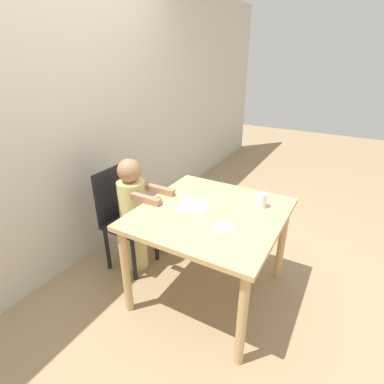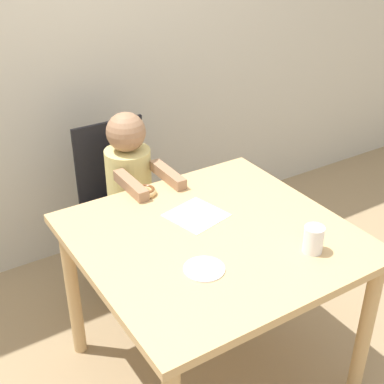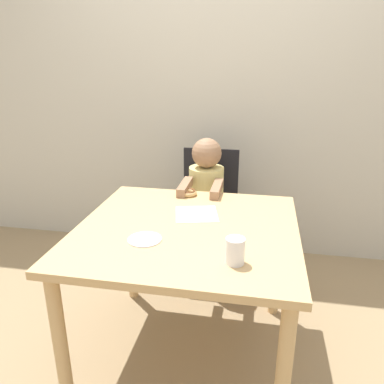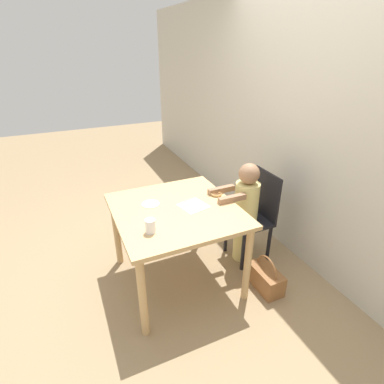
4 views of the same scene
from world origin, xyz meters
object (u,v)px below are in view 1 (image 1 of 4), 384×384
(chair, at_px, (124,218))
(child_figure, at_px, (134,214))
(handbag, at_px, (169,233))
(cup, at_px, (262,200))
(donut, at_px, (156,200))

(chair, height_order, child_figure, child_figure)
(chair, height_order, handbag, chair)
(handbag, relative_size, cup, 3.22)
(donut, distance_m, cup, 0.78)
(handbag, bearing_deg, donut, -154.13)
(handbag, bearing_deg, cup, -101.07)
(chair, bearing_deg, child_figure, -90.00)
(child_figure, distance_m, handbag, 0.62)
(chair, xyz_separation_m, child_figure, (0.00, -0.11, 0.07))
(chair, distance_m, cup, 1.19)
(cup, bearing_deg, handbag, 78.93)
(child_figure, height_order, handbag, child_figure)
(donut, height_order, cup, cup)
(child_figure, bearing_deg, cup, -75.25)
(cup, bearing_deg, child_figure, 104.75)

